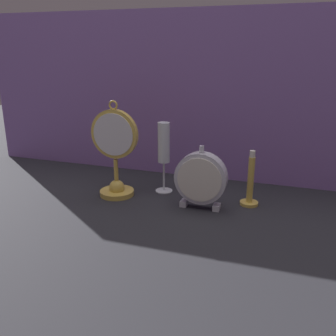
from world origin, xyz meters
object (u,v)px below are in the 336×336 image
at_px(mantel_clock_silver, 201,179).
at_px(brass_candlestick, 250,186).
at_px(pocket_watch_on_stand, 115,157).
at_px(champagne_flute, 164,148).

distance_m(mantel_clock_silver, brass_candlestick, 0.16).
bearing_deg(pocket_watch_on_stand, champagne_flute, 31.15).
bearing_deg(mantel_clock_silver, champagne_flute, 146.91).
xyz_separation_m(pocket_watch_on_stand, mantel_clock_silver, (0.29, -0.02, -0.04)).
bearing_deg(pocket_watch_on_stand, brass_candlestick, 7.70).
height_order(mantel_clock_silver, brass_candlestick, mantel_clock_silver).
bearing_deg(champagne_flute, pocket_watch_on_stand, -148.85).
relative_size(champagne_flute, brass_candlestick, 1.36).
bearing_deg(champagne_flute, mantel_clock_silver, -33.09).
xyz_separation_m(champagne_flute, brass_candlestick, (0.29, -0.02, -0.09)).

